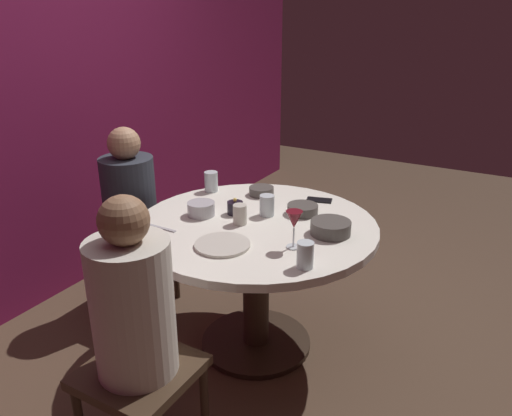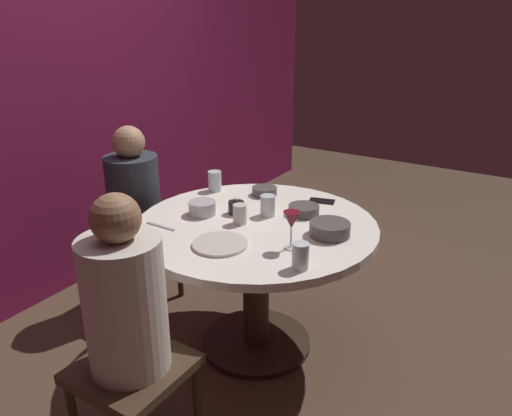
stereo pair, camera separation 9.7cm
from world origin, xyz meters
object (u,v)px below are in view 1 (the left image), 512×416
(bowl_serving_large, at_px, (201,209))
(bowl_salad_center, at_px, (303,209))
(cell_phone, at_px, (319,200))
(cup_by_left_diner, at_px, (240,214))
(candle_holder, at_px, (235,208))
(wine_glass, at_px, (294,221))
(seated_diner_back, at_px, (129,200))
(cup_center_front, at_px, (211,182))
(bowl_sauce_side, at_px, (261,191))
(bowl_small_white, at_px, (331,228))
(dinner_plate, at_px, (223,245))
(seated_diner_left, at_px, (133,312))
(dining_table, at_px, (256,253))
(cup_near_candle, at_px, (305,255))
(cup_by_right_diner, at_px, (268,206))

(bowl_serving_large, height_order, bowl_salad_center, bowl_serving_large)
(cell_phone, height_order, cup_by_left_diner, cup_by_left_diner)
(candle_holder, height_order, wine_glass, wine_glass)
(seated_diner_back, height_order, cup_center_front, seated_diner_back)
(bowl_sauce_side, relative_size, cup_by_left_diner, 1.42)
(bowl_small_white, bearing_deg, cup_center_front, 75.09)
(bowl_serving_large, relative_size, bowl_salad_center, 0.88)
(dinner_plate, distance_m, bowl_sauce_side, 0.70)
(bowl_salad_center, height_order, bowl_sauce_side, bowl_salad_center)
(seated_diner_left, height_order, bowl_small_white, seated_diner_left)
(dining_table, xyz_separation_m, seated_diner_left, (-0.89, 0.00, 0.15))
(seated_diner_back, relative_size, cell_phone, 8.06)
(cup_near_candle, bearing_deg, bowl_sauce_side, 40.74)
(seated_diner_left, relative_size, bowl_salad_center, 7.20)
(seated_diner_left, relative_size, cup_near_candle, 10.23)
(dinner_plate, relative_size, cup_center_front, 2.16)
(candle_holder, bearing_deg, wine_glass, -115.60)
(dinner_plate, distance_m, bowl_serving_large, 0.39)
(wine_glass, distance_m, cup_near_candle, 0.20)
(dinner_plate, relative_size, bowl_serving_large, 1.78)
(dining_table, xyz_separation_m, cell_phone, (0.45, -0.15, 0.17))
(seated_diner_back, bearing_deg, seated_diner_left, -46.26)
(cup_by_right_diner, height_order, cup_center_front, cup_center_front)
(bowl_small_white, bearing_deg, cup_near_candle, -174.92)
(seated_diner_back, height_order, cup_by_right_diner, seated_diner_back)
(cup_near_candle, bearing_deg, seated_diner_left, 145.14)
(wine_glass, relative_size, cup_near_candle, 1.55)
(cell_phone, height_order, bowl_small_white, bowl_small_white)
(dinner_plate, distance_m, cup_center_front, 0.75)
(cell_phone, bearing_deg, seated_diner_back, 98.76)
(candle_holder, bearing_deg, bowl_sauce_side, 3.76)
(seated_diner_back, bearing_deg, cup_near_candle, -13.63)
(candle_holder, bearing_deg, bowl_salad_center, -60.24)
(bowl_small_white, bearing_deg, cup_by_left_diner, 103.85)
(cup_near_candle, height_order, cup_by_right_diner, cup_near_candle)
(dining_table, height_order, cup_by_left_diner, cup_by_left_diner)
(dining_table, distance_m, bowl_sauce_side, 0.45)
(bowl_serving_large, relative_size, bowl_sauce_side, 1.00)
(bowl_serving_large, bearing_deg, dining_table, -79.76)
(dining_table, distance_m, bowl_salad_center, 0.33)
(candle_holder, bearing_deg, dinner_plate, -156.25)
(candle_holder, bearing_deg, cup_by_left_diner, -137.76)
(dining_table, distance_m, seated_diner_back, 0.86)
(seated_diner_left, bearing_deg, dining_table, 0.00)
(seated_diner_left, distance_m, bowl_sauce_side, 1.28)
(seated_diner_left, distance_m, wine_glass, 0.80)
(cup_by_left_diner, height_order, cup_center_front, cup_center_front)
(cup_by_right_diner, bearing_deg, cup_near_candle, -136.17)
(bowl_sauce_side, relative_size, cup_near_candle, 1.26)
(seated_diner_back, height_order, cup_by_left_diner, seated_diner_back)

